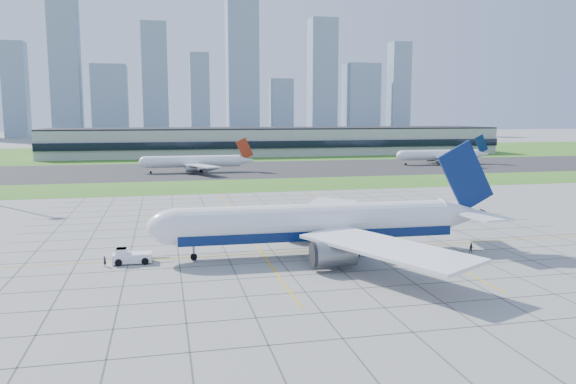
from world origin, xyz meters
name	(u,v)px	position (x,y,z in m)	size (l,w,h in m)	color
ground	(316,248)	(0.00, 0.00, 0.00)	(1400.00, 1400.00, 0.00)	gray
grass_median	(244,185)	(0.00, 90.00, 0.02)	(700.00, 35.00, 0.04)	#356B1E
asphalt_taxiway	(226,170)	(0.00, 145.00, 0.03)	(700.00, 75.00, 0.04)	#383838
grass_far	(206,153)	(0.00, 255.00, 0.02)	(700.00, 145.00, 0.04)	#356B1E
apron_markings	(303,235)	(0.43, 11.09, 0.02)	(120.00, 130.00, 0.03)	#474744
terminal	(278,141)	(40.00, 229.87, 7.89)	(260.00, 43.00, 15.80)	#B7B7B2
city_skyline	(178,80)	(-8.71, 520.00, 59.09)	(523.00, 32.40, 160.00)	#8599AF
airliner	(319,224)	(-0.60, -4.27, 5.22)	(60.65, 61.47, 19.09)	white
pushback_tug	(130,256)	(-31.61, -3.63, 1.10)	(8.93, 3.22, 2.48)	white
crew_near	(105,261)	(-35.37, -4.88, 0.82)	(0.60, 0.39, 1.64)	black
crew_far	(471,248)	(25.16, -9.26, 0.84)	(0.82, 0.64, 1.68)	black
distant_jet_1	(195,161)	(-13.65, 136.48, 4.49)	(43.93, 42.66, 14.08)	white
distant_jet_2	(441,155)	(102.24, 148.79, 4.49)	(44.59, 42.66, 14.08)	white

